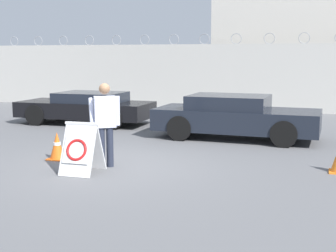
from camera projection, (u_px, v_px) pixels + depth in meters
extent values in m
plane|color=slate|center=(114.00, 165.00, 10.29)|extent=(90.00, 90.00, 0.00)
cube|color=beige|center=(220.00, 77.00, 20.55)|extent=(36.00, 0.30, 2.87)
torus|color=gray|center=(14.00, 41.00, 23.55)|extent=(0.47, 0.03, 0.47)
torus|color=gray|center=(38.00, 41.00, 23.12)|extent=(0.47, 0.03, 0.47)
torus|color=gray|center=(63.00, 41.00, 22.69)|extent=(0.47, 0.03, 0.47)
torus|color=gray|center=(89.00, 40.00, 22.25)|extent=(0.47, 0.03, 0.47)
torus|color=gray|center=(116.00, 40.00, 21.82)|extent=(0.47, 0.03, 0.47)
torus|color=gray|center=(145.00, 40.00, 21.39)|extent=(0.47, 0.03, 0.47)
torus|color=gray|center=(174.00, 39.00, 20.95)|extent=(0.47, 0.03, 0.47)
torus|color=gray|center=(204.00, 39.00, 20.52)|extent=(0.47, 0.03, 0.47)
torus|color=gray|center=(236.00, 39.00, 20.09)|extent=(0.47, 0.03, 0.47)
torus|color=gray|center=(270.00, 38.00, 19.65)|extent=(0.47, 0.03, 0.47)
torus|color=gray|center=(304.00, 38.00, 19.22)|extent=(0.47, 0.03, 0.47)
cube|color=beige|center=(295.00, 46.00, 24.61)|extent=(7.40, 7.33, 5.76)
cube|color=white|center=(78.00, 150.00, 9.36)|extent=(0.70, 0.46, 1.01)
cube|color=white|center=(87.00, 147.00, 9.75)|extent=(0.70, 0.46, 1.01)
cube|color=white|center=(82.00, 123.00, 9.48)|extent=(0.73, 0.08, 0.05)
cube|color=white|center=(77.00, 150.00, 9.32)|extent=(0.57, 0.25, 0.53)
torus|color=red|center=(77.00, 150.00, 9.31)|extent=(0.45, 0.23, 0.44)
cylinder|color=#232838|center=(110.00, 147.00, 10.07)|extent=(0.15, 0.15, 0.86)
cylinder|color=#232838|center=(101.00, 147.00, 10.02)|extent=(0.15, 0.15, 0.86)
cube|color=silver|center=(105.00, 112.00, 9.93)|extent=(0.50, 0.43, 0.67)
sphere|color=#936B4C|center=(104.00, 89.00, 9.86)|extent=(0.23, 0.23, 0.23)
cylinder|color=silver|center=(118.00, 111.00, 10.00)|extent=(0.09, 0.09, 0.63)
cylinder|color=silver|center=(91.00, 112.00, 9.96)|extent=(0.27, 0.34, 0.61)
cube|color=orange|center=(58.00, 159.00, 10.84)|extent=(0.39, 0.39, 0.03)
cone|color=orange|center=(57.00, 145.00, 10.79)|extent=(0.34, 0.34, 0.61)
cylinder|color=white|center=(57.00, 144.00, 10.78)|extent=(0.17, 0.17, 0.08)
cylinder|color=black|center=(36.00, 115.00, 16.01)|extent=(0.72, 0.20, 0.72)
cylinder|color=black|center=(62.00, 109.00, 17.66)|extent=(0.72, 0.20, 0.72)
cylinder|color=black|center=(113.00, 119.00, 15.12)|extent=(0.72, 0.20, 0.72)
cylinder|color=black|center=(133.00, 112.00, 16.78)|extent=(0.72, 0.20, 0.72)
cube|color=black|center=(85.00, 109.00, 16.37)|extent=(4.66, 1.88, 0.53)
cube|color=black|center=(91.00, 97.00, 16.23)|extent=(2.24, 1.69, 0.33)
cylinder|color=black|center=(290.00, 125.00, 13.81)|extent=(0.71, 0.22, 0.71)
cylinder|color=black|center=(284.00, 134.00, 12.18)|extent=(0.71, 0.22, 0.71)
cylinder|color=black|center=(197.00, 120.00, 14.78)|extent=(0.71, 0.22, 0.71)
cylinder|color=black|center=(180.00, 128.00, 13.14)|extent=(0.71, 0.22, 0.71)
cube|color=black|center=(236.00, 120.00, 13.45)|extent=(4.69, 2.02, 0.61)
cube|color=black|center=(229.00, 102.00, 13.45)|extent=(2.27, 1.76, 0.39)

